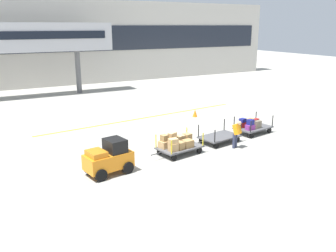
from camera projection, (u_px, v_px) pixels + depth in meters
ground_plane at (173, 154)px, 18.76m from camera, size 120.00×120.00×0.00m
apron_lead_line at (146, 118)px, 26.04m from camera, size 16.03×2.05×0.01m
terminal_building at (58, 43)px, 39.45m from camera, size 56.04×2.51×9.24m
jet_bridge at (13, 38)px, 31.78m from camera, size 16.61×3.00×6.75m
baggage_tug at (109, 158)px, 16.08m from camera, size 2.26×1.53×1.58m
baggage_cart_lead at (177, 144)px, 18.59m from camera, size 3.08×1.77×1.13m
baggage_cart_middle at (219, 137)px, 20.46m from camera, size 3.08×1.77×1.10m
baggage_cart_tail at (252, 126)px, 22.16m from camera, size 3.08×1.77×1.10m
baggage_handler at (236, 133)px, 19.41m from camera, size 0.53×0.54×1.56m
safety_cone_near at (195, 113)px, 26.27m from camera, size 0.36×0.36×0.55m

